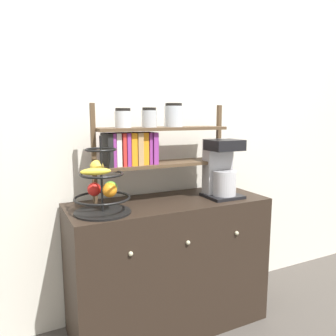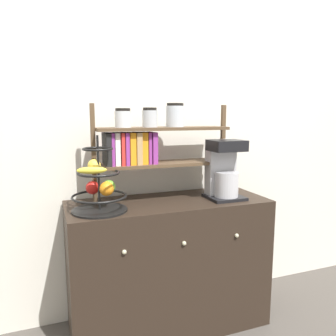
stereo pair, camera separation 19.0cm
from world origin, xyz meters
The scene contains 5 objects.
wall_back centered at (0.00, 0.50, 1.30)m, with size 7.00×0.05×2.60m, color silver.
sideboard centered at (0.00, 0.23, 0.40)m, with size 1.18×0.48×0.79m.
coffee_maker centered at (0.34, 0.18, 0.97)m, with size 0.21×0.20×0.36m.
fruit_stand centered at (-0.41, 0.17, 0.92)m, with size 0.29×0.29×0.40m.
shelf_hutch centered at (-0.11, 0.29, 1.15)m, with size 0.83×0.20×0.57m.
Camera 2 is at (-0.66, -1.53, 1.29)m, focal length 35.00 mm.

